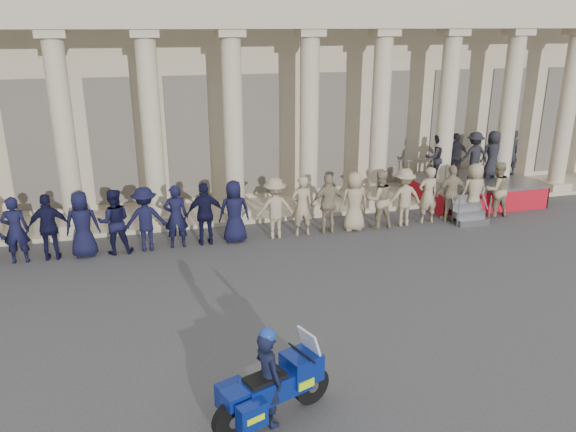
{
  "coord_description": "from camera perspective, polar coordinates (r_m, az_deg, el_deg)",
  "views": [
    {
      "loc": [
        -1.81,
        -10.11,
        6.42
      ],
      "look_at": [
        1.92,
        3.47,
        1.6
      ],
      "focal_mm": 35.0,
      "sensor_mm": 36.0,
      "label": 1
    }
  ],
  "objects": [
    {
      "name": "rider",
      "position": [
        9.66,
        -2.05,
        -15.97
      ],
      "size": [
        0.6,
        0.73,
        1.81
      ],
      "rotation": [
        0.0,
        0.0,
        1.92
      ],
      "color": "black",
      "rests_on": "ground"
    },
    {
      "name": "reviewing_stand",
      "position": [
        22.21,
        18.14,
        4.97
      ],
      "size": [
        4.29,
        4.1,
        2.63
      ],
      "color": "gray",
      "rests_on": "ground"
    },
    {
      "name": "ground",
      "position": [
        12.12,
        -4.53,
        -13.17
      ],
      "size": [
        90.0,
        90.0,
        0.0
      ],
      "primitive_type": "plane",
      "color": "#39393B",
      "rests_on": "ground"
    },
    {
      "name": "officer_rank",
      "position": [
        17.09,
        -12.61,
        -0.16
      ],
      "size": [
        23.48,
        0.74,
        1.95
      ],
      "color": "black",
      "rests_on": "ground"
    },
    {
      "name": "building",
      "position": [
        25.0,
        -11.5,
        14.18
      ],
      "size": [
        40.0,
        12.5,
        9.0
      ],
      "color": "tan",
      "rests_on": "ground"
    },
    {
      "name": "motorcycle",
      "position": [
        9.87,
        -1.4,
        -16.95
      ],
      "size": [
        2.22,
        1.3,
        1.48
      ],
      "rotation": [
        0.0,
        0.0,
        0.35
      ],
      "color": "black",
      "rests_on": "ground"
    }
  ]
}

